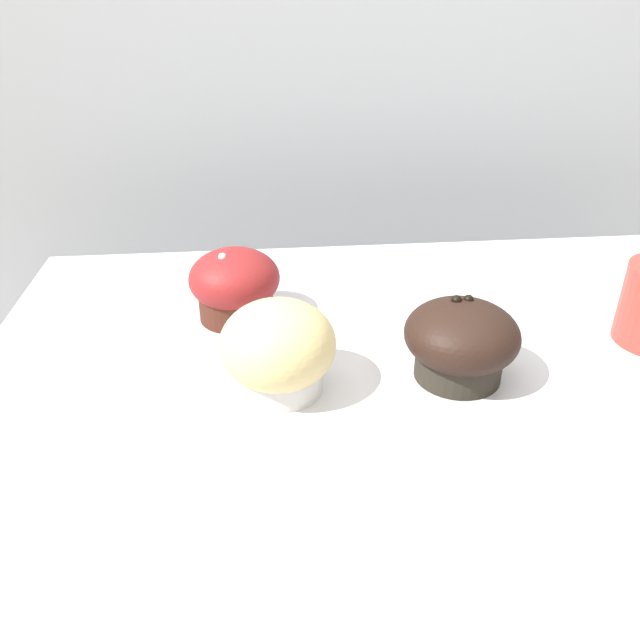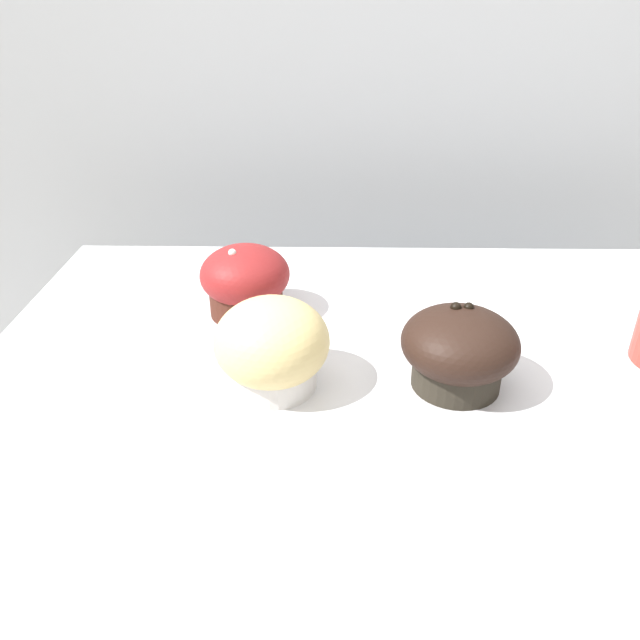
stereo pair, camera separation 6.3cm
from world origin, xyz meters
name	(u,v)px [view 2 (the right image)]	position (x,y,z in m)	size (l,w,h in m)	color
wall_back	(401,187)	(0.00, 0.60, 0.90)	(3.20, 0.10, 1.80)	#B2B7BC
display_counter	(422,640)	(0.00, 0.00, 0.45)	(1.00, 0.64, 0.89)	silver
muffin_front_center	(245,281)	(-0.23, 0.12, 0.93)	(0.10, 0.10, 0.09)	#482218
muffin_back_left	(272,347)	(-0.19, -0.03, 0.94)	(0.11, 0.11, 0.09)	silver
muffin_back_right	(459,349)	(-0.01, -0.03, 0.93)	(0.11, 0.11, 0.08)	#2B261E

